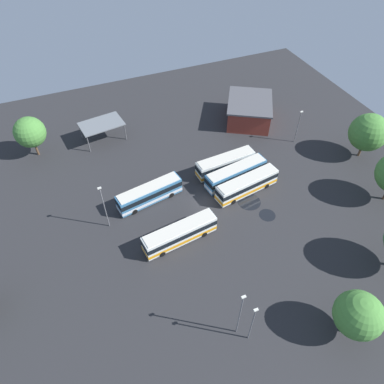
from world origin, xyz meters
The scene contains 17 objects.
ground_plane centered at (0.00, 0.00, 0.00)m, with size 95.29×95.29×0.00m, color #28282B.
bus_row0_slot0 centered at (-6.81, -6.03, 1.80)m, with size 12.33×4.13×3.40m.
bus_row0_slot3 centered at (-8.58, 3.97, 1.80)m, with size 11.94×4.62×3.40m.
bus_row1_slot1 centered at (8.06, -0.45, 1.80)m, with size 12.30×4.41×3.40m.
bus_row1_slot2 centered at (7.54, 2.82, 1.80)m, with size 12.35×4.41×3.40m.
bus_row1_slot3 centered at (7.02, 6.09, 1.80)m, with size 11.69×3.42×3.40m.
depot_building centered at (19.16, 19.17, 2.47)m, with size 13.87×14.63×4.90m.
maintenance_shelter centered at (-12.13, 24.57, 3.72)m, with size 9.18×6.60×3.93m.
lamp_post_far_corner centered at (24.32, 8.59, 4.11)m, with size 0.56×0.28×7.41m.
lamp_post_mid_lot centered at (-16.54, 1.17, 4.90)m, with size 0.56×0.28×8.97m.
lamp_post_by_building centered at (-5.29, -22.41, 5.16)m, with size 0.56×0.28×9.48m.
lamp_post_near_entrance centered at (-4.26, -23.73, 4.43)m, with size 0.56×0.28×8.04m.
tree_west_edge centered at (33.77, -0.07, 5.63)m, with size 7.16×7.16×9.22m.
tree_east_edge centered at (7.99, -27.87, 4.80)m, with size 6.02×6.02×7.81m.
tree_northeast centered at (-25.51, 24.66, 5.44)m, with size 5.92×5.92×8.42m.
puddle_front_lane centered at (8.74, -6.75, 0.00)m, with size 2.80×2.80×0.01m, color black.
puddle_back_corner centered at (7.38, -2.84, 0.00)m, with size 4.12×4.12×0.01m, color black.
Camera 1 is at (-17.76, -37.57, 45.69)m, focal length 32.95 mm.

